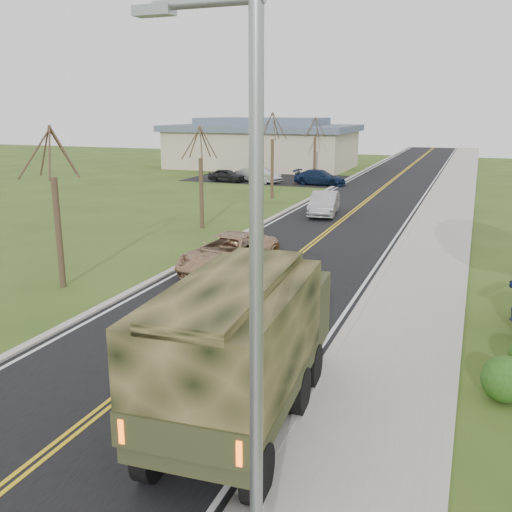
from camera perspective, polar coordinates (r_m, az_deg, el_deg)
The scene contains 17 objects.
ground at distance 12.08m, azimuth -23.25°, elevation -20.05°, with size 160.00×160.00×0.00m, color #2F4818.
road at distance 47.89m, azimuth 12.02°, elevation 6.23°, with size 8.00×120.00×0.01m, color black.
curb_right at distance 47.41m, azimuth 17.00°, elevation 5.91°, with size 0.30×120.00×0.12m, color #9E998E.
sidewalk_right at distance 47.32m, azimuth 19.11°, elevation 5.71°, with size 3.20×120.00×0.10m, color #9E998E.
curb_left at distance 48.70m, azimuth 7.17°, elevation 6.62°, with size 0.30×120.00×0.10m, color #9E998E.
street_light at distance 7.17m, azimuth -0.72°, elevation -3.28°, with size 1.65×0.22×8.00m.
bare_tree_a at distance 22.54m, azimuth -19.24°, elevation 3.47°, with size 1.93×2.26×6.08m.
bare_tree_b at distance 32.52m, azimuth -5.51°, elevation 7.10°, with size 1.83×2.14×5.73m.
bare_tree_c at distance 43.49m, azimuth 1.63°, elevation 9.41°, with size 2.04×2.39×6.42m.
bare_tree_d at distance 54.93m, azimuth 5.88°, elevation 10.17°, with size 1.88×2.20×5.91m.
commercial_building at distance 67.15m, azimuth 0.65°, elevation 11.13°, with size 25.50×21.50×5.65m.
military_truck at distance 12.03m, azimuth -1.22°, elevation -8.29°, with size 2.81×7.01×3.43m.
suv_champagne at distance 23.86m, azimuth -2.76°, elevation 0.28°, with size 2.56×5.55×1.54m, color tan.
sedan_silver at distance 36.86m, azimuth 6.83°, elevation 5.22°, with size 1.59×4.56×1.50m, color #AAABAF.
lot_car_dark at distance 53.81m, azimuth -2.95°, elevation 8.05°, with size 1.42×3.54×1.21m, color black.
lot_car_silver at distance 53.30m, azimuth 0.24°, elevation 8.14°, with size 1.54×4.42×1.46m, color #B4B4B9.
lot_car_navy at distance 51.77m, azimuth 6.43°, elevation 7.81°, with size 1.90×4.67×1.36m, color #0E1B36.
Camera 1 is at (7.44, -6.84, 6.62)m, focal length 40.00 mm.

